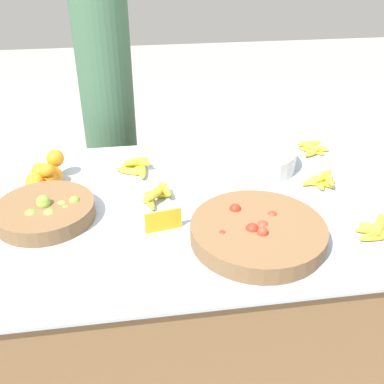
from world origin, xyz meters
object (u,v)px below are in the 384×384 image
(lime_bowl, at_px, (46,211))
(metal_bowl, at_px, (252,157))
(tomato_basket, at_px, (258,232))
(price_sign, at_px, (163,221))
(vendor_person, at_px, (109,118))

(lime_bowl, height_order, metal_bowl, lime_bowl)
(tomato_basket, height_order, price_sign, tomato_basket)
(price_sign, distance_m, vendor_person, 1.12)
(tomato_basket, xyz_separation_m, metal_bowl, (0.13, 0.56, 0.01))
(tomato_basket, xyz_separation_m, vendor_person, (-0.53, 1.21, -0.01))
(lime_bowl, relative_size, price_sign, 2.74)
(metal_bowl, bearing_deg, price_sign, -135.31)
(metal_bowl, bearing_deg, tomato_basket, -103.17)
(tomato_basket, height_order, metal_bowl, metal_bowl)
(metal_bowl, xyz_separation_m, vendor_person, (-0.66, 0.65, -0.02))
(price_sign, height_order, vendor_person, vendor_person)
(lime_bowl, bearing_deg, metal_bowl, 19.05)
(tomato_basket, bearing_deg, vendor_person, 113.57)
(lime_bowl, xyz_separation_m, tomato_basket, (0.76, -0.25, 0.00))
(metal_bowl, relative_size, price_sign, 2.89)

